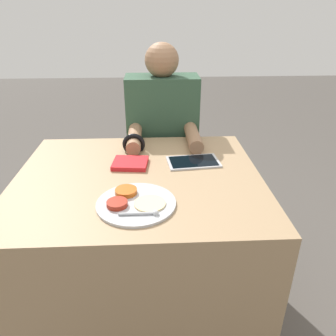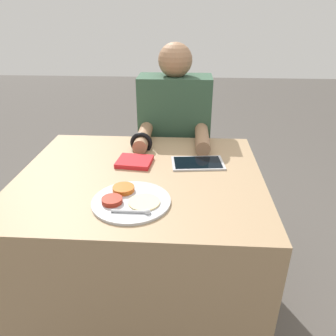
{
  "view_description": "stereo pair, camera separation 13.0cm",
  "coord_description": "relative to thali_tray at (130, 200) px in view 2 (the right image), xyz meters",
  "views": [
    {
      "loc": [
        0.06,
        -1.22,
        1.39
      ],
      "look_at": [
        0.12,
        -0.05,
        0.81
      ],
      "focal_mm": 35.0,
      "sensor_mm": 36.0,
      "label": 1
    },
    {
      "loc": [
        0.19,
        -1.22,
        1.39
      ],
      "look_at": [
        0.12,
        -0.05,
        0.81
      ],
      "focal_mm": 35.0,
      "sensor_mm": 36.0,
      "label": 2
    }
  ],
  "objects": [
    {
      "name": "ground_plane",
      "position": [
        0.01,
        0.22,
        -0.76
      ],
      "size": [
        12.0,
        12.0,
        0.0
      ],
      "primitive_type": "plane",
      "color": "#4C4742"
    },
    {
      "name": "dining_table",
      "position": [
        0.01,
        0.22,
        -0.38
      ],
      "size": [
        1.03,
        0.88,
        0.75
      ],
      "color": "#9E7F5B",
      "rests_on": "ground_plane"
    },
    {
      "name": "thali_tray",
      "position": [
        0.0,
        0.0,
        0.0
      ],
      "size": [
        0.29,
        0.29,
        0.03
      ],
      "color": "#B7BABF",
      "rests_on": "dining_table"
    },
    {
      "name": "red_notebook",
      "position": [
        -0.03,
        0.32,
        0.0
      ],
      "size": [
        0.16,
        0.15,
        0.02
      ],
      "color": "silver",
      "rests_on": "dining_table"
    },
    {
      "name": "tablet_device",
      "position": [
        0.25,
        0.34,
        -0.0
      ],
      "size": [
        0.25,
        0.17,
        0.01
      ],
      "color": "#B7B7BC",
      "rests_on": "dining_table"
    },
    {
      "name": "person_diner",
      "position": [
        0.13,
        0.8,
        -0.19
      ],
      "size": [
        0.41,
        0.49,
        1.23
      ],
      "color": "black",
      "rests_on": "ground_plane"
    }
  ]
}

